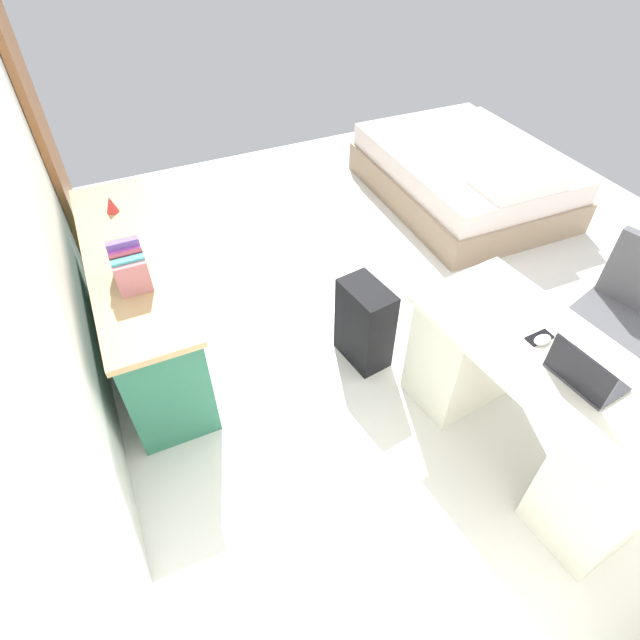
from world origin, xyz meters
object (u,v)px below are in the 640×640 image
at_px(credenza, 142,301).
at_px(computer_mouse, 542,340).
at_px(bed, 463,175).
at_px(desk, 534,404).
at_px(office_chair, 614,325).
at_px(suitcase_black, 365,324).
at_px(cell_phone_by_mouse, 539,338).
at_px(figurine_small, 111,204).
at_px(laptop, 584,374).

bearing_deg(credenza, computer_mouse, -132.53).
bearing_deg(computer_mouse, bed, -36.02).
distance_m(desk, office_chair, 0.85).
bearing_deg(suitcase_black, desk, -162.58).
bearing_deg(credenza, cell_phone_by_mouse, -131.98).
bearing_deg(desk, computer_mouse, -3.84).
relative_size(credenza, computer_mouse, 18.00).
relative_size(desk, computer_mouse, 15.02).
height_order(desk, cell_phone_by_mouse, cell_phone_by_mouse).
bearing_deg(bed, cell_phone_by_mouse, 149.90).
bearing_deg(desk, cell_phone_by_mouse, -5.98).
distance_m(desk, bed, 2.73).
bearing_deg(figurine_small, bed, -86.11).
relative_size(office_chair, laptop, 2.83).
bearing_deg(bed, suitcase_black, 128.12).
distance_m(computer_mouse, figurine_small, 2.70).
height_order(suitcase_black, cell_phone_by_mouse, cell_phone_by_mouse).
height_order(desk, bed, desk).
distance_m(desk, figurine_small, 2.81).
bearing_deg(computer_mouse, cell_phone_by_mouse, -21.28).
relative_size(credenza, suitcase_black, 3.07).
bearing_deg(credenza, figurine_small, 0.18).
bearing_deg(computer_mouse, figurine_small, 33.67).
bearing_deg(laptop, bed, -27.57).
xyz_separation_m(suitcase_black, figurine_small, (1.20, 1.25, 0.52)).
height_order(desk, computer_mouse, computer_mouse).
relative_size(desk, bed, 0.78).
bearing_deg(laptop, computer_mouse, -2.96).
distance_m(bed, laptop, 2.92).
xyz_separation_m(suitcase_black, laptop, (-1.14, -0.46, 0.51)).
xyz_separation_m(office_chair, credenza, (1.44, 2.53, -0.04)).
distance_m(office_chair, cell_phone_by_mouse, 0.88).
height_order(laptop, computer_mouse, laptop).
bearing_deg(suitcase_black, cell_phone_by_mouse, -158.52).
relative_size(desk, credenza, 0.83).
distance_m(computer_mouse, cell_phone_by_mouse, 0.03).
bearing_deg(laptop, cell_phone_by_mouse, -4.02).
xyz_separation_m(credenza, suitcase_black, (-0.70, -1.24, -0.09)).
xyz_separation_m(desk, cell_phone_by_mouse, (0.13, -0.01, 0.37)).
distance_m(credenza, suitcase_black, 1.43).
xyz_separation_m(desk, bed, (2.39, -1.32, -0.15)).
relative_size(bed, cell_phone_by_mouse, 14.20).
distance_m(office_chair, figurine_small, 3.21).
relative_size(desk, office_chair, 1.60).
bearing_deg(computer_mouse, desk, 170.10).
bearing_deg(bed, desk, 151.04).
bearing_deg(laptop, desk, -2.35).
xyz_separation_m(credenza, laptop, (-1.84, -1.71, 0.42)).
bearing_deg(suitcase_black, laptop, -165.98).
bearing_deg(credenza, laptop, -137.16).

